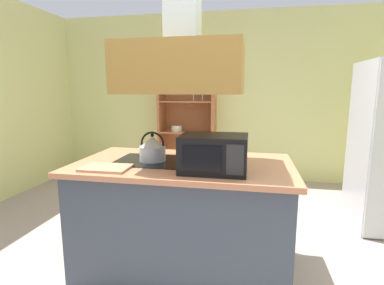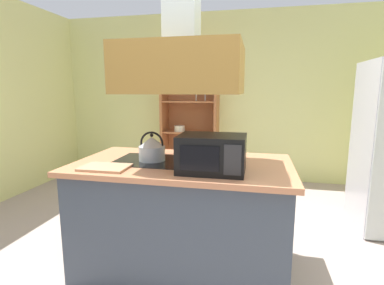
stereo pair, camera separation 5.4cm
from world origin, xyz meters
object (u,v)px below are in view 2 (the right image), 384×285
(kettle, at_px, (152,149))
(microwave, at_px, (212,153))
(dish_cabinet, at_px, (190,126))
(cutting_board, at_px, (105,167))

(kettle, xyz_separation_m, microwave, (0.52, -0.22, 0.03))
(kettle, bearing_deg, dish_cabinet, 95.59)
(dish_cabinet, height_order, microwave, dish_cabinet)
(kettle, distance_m, microwave, 0.57)
(kettle, distance_m, cutting_board, 0.41)
(cutting_board, xyz_separation_m, microwave, (0.77, 0.09, 0.12))
(dish_cabinet, xyz_separation_m, kettle, (0.25, -2.53, 0.11))
(dish_cabinet, distance_m, kettle, 2.54)
(dish_cabinet, relative_size, microwave, 4.31)
(cutting_board, bearing_deg, kettle, 51.04)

